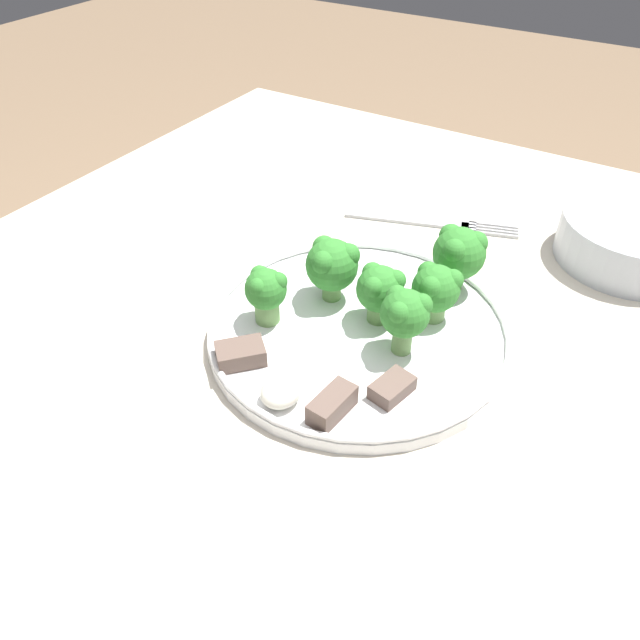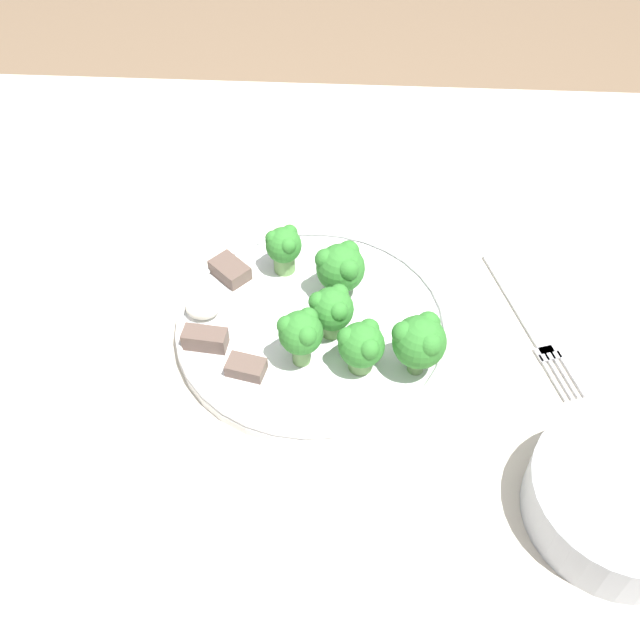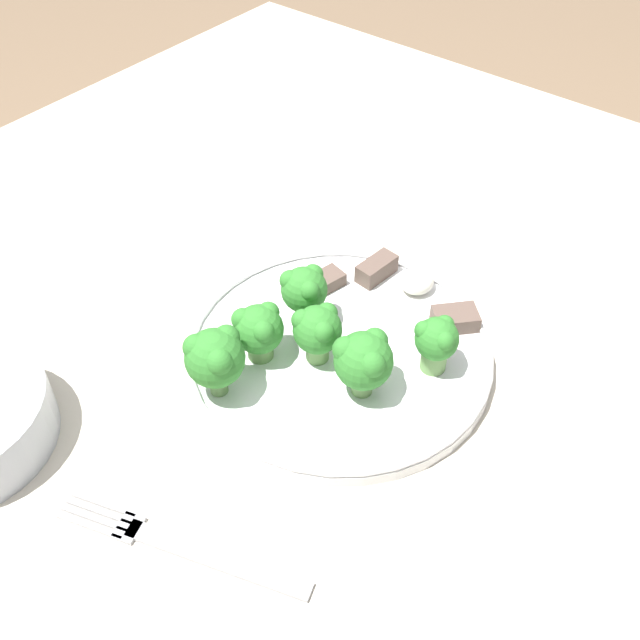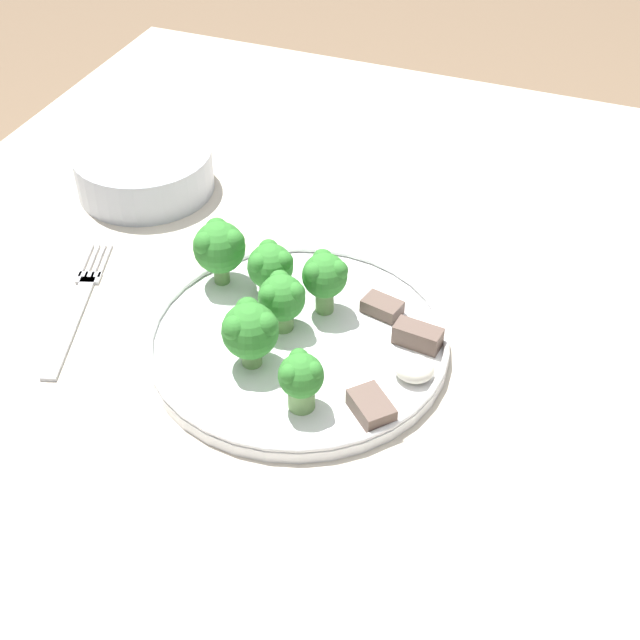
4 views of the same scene
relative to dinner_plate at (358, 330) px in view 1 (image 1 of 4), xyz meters
The scene contains 14 objects.
table 0.13m from the dinner_plate, 54.68° to the left, with size 1.10×1.09×0.74m.
dinner_plate is the anchor object (origin of this frame).
fork 0.23m from the dinner_plate, behind, with size 0.08×0.20×0.00m.
cream_bowl 0.33m from the dinner_plate, 144.79° to the left, with size 0.16×0.16×0.05m.
broccoli_floret_near_rim_left 0.07m from the dinner_plate, 80.84° to the left, with size 0.04×0.04×0.06m.
broccoli_floret_center_left 0.07m from the dinner_plate, 120.77° to the right, with size 0.05×0.05×0.06m.
broccoli_floret_back_left 0.13m from the dinner_plate, 153.23° to the left, with size 0.05×0.05×0.07m.
broccoli_floret_front_left 0.05m from the dinner_plate, 153.45° to the left, with size 0.05×0.04×0.06m.
broccoli_floret_center_back 0.09m from the dinner_plate, 65.81° to the right, with size 0.04×0.04×0.06m.
broccoli_floret_mid_cluster 0.08m from the dinner_plate, 133.78° to the left, with size 0.05×0.05×0.06m.
meat_slice_front_slice 0.12m from the dinner_plate, 35.03° to the right, with size 0.05×0.05×0.02m.
meat_slice_middle_slice 0.11m from the dinner_plate, 17.72° to the left, with size 0.05×0.03×0.02m.
meat_slice_rear_slice 0.09m from the dinner_plate, 48.54° to the left, with size 0.04×0.03×0.01m.
sauce_dollop 0.12m from the dinner_plate, ahead, with size 0.04×0.03×0.02m.
Camera 1 is at (0.35, 0.14, 1.13)m, focal length 35.00 mm.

